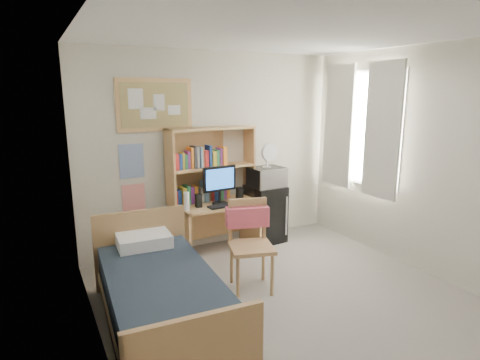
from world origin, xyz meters
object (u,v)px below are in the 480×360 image
speaker_left (199,201)px  speaker_right (240,194)px  bulletin_board (155,105)px  desk (218,227)px  microwave (267,177)px  desk_fan (267,157)px  desk_chair (251,247)px  mini_fridge (265,213)px  bed (163,303)px  monitor (220,186)px

speaker_left → speaker_right: bearing=-0.0°
bulletin_board → desk: (0.69, -0.28, -1.59)m
speaker_left → microwave: size_ratio=0.37×
desk → desk_fan: bearing=-2.1°
microwave → desk_fan: 0.28m
desk → speaker_right: bearing=-11.3°
desk_chair → speaker_left: size_ratio=5.69×
mini_fridge → desk_fan: desk_fan is taller
bulletin_board → desk_fan: 1.63m
bulletin_board → mini_fridge: size_ratio=1.18×
bed → bulletin_board: bearing=77.2°
desk → desk_fan: desk_fan is taller
desk → mini_fridge: (0.76, 0.04, 0.07)m
monitor → speaker_right: monitor is taller
speaker_right → microwave: size_ratio=0.39×
desk_fan → microwave: bearing=0.0°
microwave → desk_chair: bearing=-131.0°
desk_chair → speaker_right: desk_chair is taller
desk_fan → desk: bearing=178.1°
bed → speaker_left: speaker_left is taller
desk_chair → speaker_left: bearing=115.1°
desk_chair → microwave: bearing=68.9°
speaker_left → speaker_right: speaker_right is taller
bulletin_board → bed: 2.44m
monitor → speaker_left: (-0.30, -0.02, -0.16)m
speaker_right → desk_fan: (0.45, 0.06, 0.46)m
bulletin_board → bed: bulletin_board is taller
bed → speaker_right: size_ratio=10.39×
speaker_left → microwave: bearing=1.8°
mini_fridge → speaker_left: (-1.05, -0.12, 0.35)m
bulletin_board → bed: size_ratio=0.50×
bulletin_board → desk_chair: bulletin_board is taller
bulletin_board → desk: size_ratio=0.88×
mini_fridge → desk_fan: size_ratio=2.65×
mini_fridge → microwave: microwave is taller
desk_chair → microwave: 1.53m
desk_chair → bulletin_board: bearing=127.9°
desk → monitor: monitor is taller
monitor → microwave: 0.76m
desk → bed: desk is taller
bulletin_board → desk_fan: bulletin_board is taller
bulletin_board → speaker_left: bearing=-42.4°
mini_fridge → desk: bearing=179.6°
bulletin_board → desk: bearing=-22.3°
bulletin_board → monitor: bearing=-26.3°
monitor → speaker_left: size_ratio=2.84×
desk_chair → desk_fan: 1.63m
desk_fan → speaker_left: bearing=-178.1°
monitor → speaker_right: bearing=-0.0°
bulletin_board → speaker_left: 1.29m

